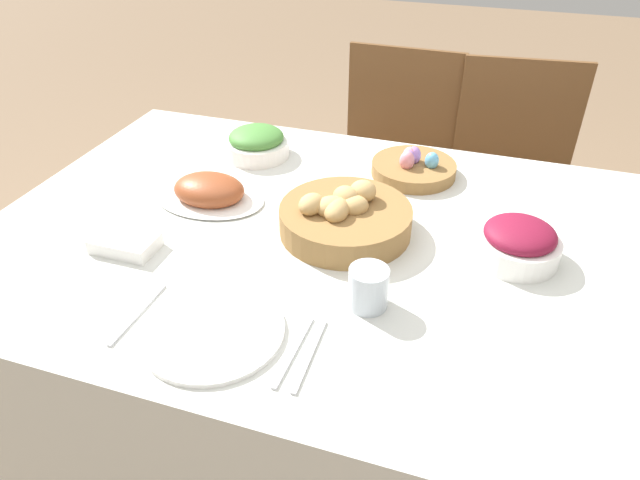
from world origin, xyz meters
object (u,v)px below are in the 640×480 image
object	(u,v)px
dinner_plate	(213,331)
spoon	(310,355)
egg_basket	(414,167)
chair_far_center	(391,169)
chair_far_right	(509,186)
ham_platter	(209,192)
beet_salad_bowl	(518,243)
butter_dish	(125,243)
fork	(138,314)
knife	(294,351)
green_salad_bowl	(257,143)
drinking_cup	(368,288)
bread_basket	(345,217)

from	to	relation	value
dinner_plate	spoon	size ratio (longest dim) A/B	1.47
egg_basket	chair_far_center	bearing A→B (deg)	106.29
chair_far_right	ham_platter	xyz separation A→B (m)	(-0.73, -0.81, 0.29)
beet_salad_bowl	butter_dish	xyz separation A→B (m)	(-0.81, -0.23, -0.03)
chair_far_center	fork	xyz separation A→B (m)	(-0.24, -1.24, 0.26)
knife	butter_dish	world-z (taller)	butter_dish
egg_basket	spoon	size ratio (longest dim) A/B	1.26
chair_far_center	dinner_plate	distance (m)	1.27
chair_far_right	egg_basket	bearing A→B (deg)	-123.84
green_salad_bowl	knife	size ratio (longest dim) A/B	1.02
chair_far_center	knife	bearing A→B (deg)	-85.18
spoon	dinner_plate	bearing A→B (deg)	178.61
knife	butter_dish	size ratio (longest dim) A/B	1.29
beet_salad_bowl	drinking_cup	distance (m)	0.36
chair_far_right	spoon	size ratio (longest dim) A/B	5.04
fork	egg_basket	bearing A→B (deg)	62.73
chair_far_right	dinner_plate	size ratio (longest dim) A/B	3.43
egg_basket	butter_dish	bearing A→B (deg)	-134.85
bread_basket	beet_salad_bowl	distance (m)	0.38
spoon	butter_dish	size ratio (longest dim) A/B	1.29
beet_salad_bowl	knife	size ratio (longest dim) A/B	0.99
ham_platter	knife	world-z (taller)	ham_platter
dinner_plate	drinking_cup	size ratio (longest dim) A/B	3.13
dinner_plate	ham_platter	bearing A→B (deg)	117.60
chair_far_right	drinking_cup	distance (m)	1.15
drinking_cup	beet_salad_bowl	bearing A→B (deg)	42.72
bread_basket	knife	bearing A→B (deg)	-86.93
knife	green_salad_bowl	bearing A→B (deg)	119.22
dinner_plate	drinking_cup	distance (m)	0.30
bread_basket	beet_salad_bowl	xyz separation A→B (m)	(0.38, 0.01, 0.00)
bread_basket	spoon	world-z (taller)	bread_basket
green_salad_bowl	dinner_plate	xyz separation A→B (m)	(0.21, -0.69, -0.03)
egg_basket	ham_platter	size ratio (longest dim) A/B	0.81
chair_far_center	dinner_plate	world-z (taller)	chair_far_center
chair_far_center	spoon	distance (m)	1.27
chair_far_center	bread_basket	distance (m)	0.90
fork	butter_dish	world-z (taller)	butter_dish
egg_basket	spoon	world-z (taller)	egg_basket
chair_far_center	dinner_plate	xyz separation A→B (m)	(-0.08, -1.24, 0.27)
chair_far_center	butter_dish	xyz separation A→B (m)	(-0.38, -1.06, 0.28)
bread_basket	drinking_cup	bearing A→B (deg)	-63.97
egg_basket	chair_far_right	bearing A→B (deg)	62.16
bread_basket	fork	size ratio (longest dim) A/B	1.68
beet_salad_bowl	knife	bearing A→B (deg)	-131.20
chair_far_right	dinner_plate	distance (m)	1.36
chair_far_center	bread_basket	bearing A→B (deg)	-85.02
knife	chair_far_center	bearing A→B (deg)	94.80
chair_far_center	dinner_plate	bearing A→B (deg)	-92.42
green_salad_bowl	knife	xyz separation A→B (m)	(0.37, -0.69, -0.04)
fork	knife	xyz separation A→B (m)	(0.31, 0.00, 0.00)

